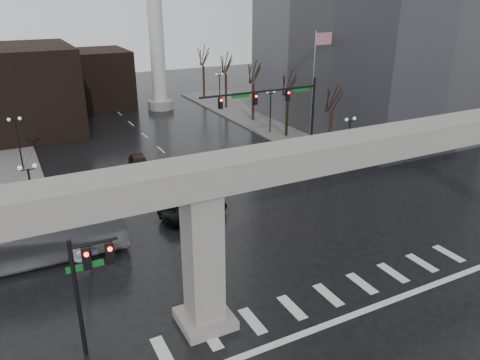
{
  "coord_description": "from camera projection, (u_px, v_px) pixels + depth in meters",
  "views": [
    {
      "loc": [
        -14.32,
        -17.98,
        15.62
      ],
      "look_at": [
        -1.63,
        6.51,
        4.5
      ],
      "focal_mm": 35.0,
      "sensor_mm": 36.0,
      "label": 1
    }
  ],
  "objects": [
    {
      "name": "ground",
      "position": [
        317.0,
        286.0,
        26.76
      ],
      "size": [
        160.0,
        160.0,
        0.0
      ],
      "primitive_type": "plane",
      "color": "black",
      "rests_on": "ground"
    },
    {
      "name": "sidewalk_ne",
      "position": [
        316.0,
        108.0,
        67.47
      ],
      "size": [
        28.0,
        36.0,
        0.15
      ],
      "primitive_type": "cube",
      "color": "slate",
      "rests_on": "ground"
    },
    {
      "name": "elevated_guideway",
      "position": [
        345.0,
        170.0,
        24.72
      ],
      "size": [
        48.0,
        2.6,
        8.7
      ],
      "color": "gray",
      "rests_on": "ground"
    },
    {
      "name": "building_far_left",
      "position": [
        2.0,
        92.0,
        53.5
      ],
      "size": [
        16.0,
        14.0,
        10.0
      ],
      "primitive_type": "cube",
      "color": "black",
      "rests_on": "ground"
    },
    {
      "name": "building_far_mid",
      "position": [
        93.0,
        79.0,
        67.23
      ],
      "size": [
        10.0,
        10.0,
        8.0
      ],
      "primitive_type": "cube",
      "color": "black",
      "rests_on": "ground"
    },
    {
      "name": "smokestack",
      "position": [
        155.0,
        10.0,
        62.21
      ],
      "size": [
        3.6,
        3.6,
        30.0
      ],
      "color": "silver",
      "rests_on": "ground"
    },
    {
      "name": "signal_mast_arm",
      "position": [
        280.0,
        104.0,
        43.89
      ],
      "size": [
        12.12,
        0.43,
        8.0
      ],
      "color": "black",
      "rests_on": "ground"
    },
    {
      "name": "signal_left_pole",
      "position": [
        88.0,
        276.0,
        20.42
      ],
      "size": [
        2.3,
        0.3,
        6.0
      ],
      "color": "black",
      "rests_on": "ground"
    },
    {
      "name": "flagpole_assembly",
      "position": [
        316.0,
        76.0,
        48.58
      ],
      "size": [
        2.06,
        0.12,
        12.0
      ],
      "color": "silver",
      "rests_on": "ground"
    },
    {
      "name": "lamp_right_0",
      "position": [
        349.0,
        135.0,
        42.75
      ],
      "size": [
        1.22,
        0.32,
        5.11
      ],
      "color": "black",
      "rests_on": "ground"
    },
    {
      "name": "lamp_right_1",
      "position": [
        271.0,
        104.0,
        54.28
      ],
      "size": [
        1.22,
        0.32,
        5.11
      ],
      "color": "black",
      "rests_on": "ground"
    },
    {
      "name": "lamp_right_2",
      "position": [
        220.0,
        85.0,
        65.8
      ],
      "size": [
        1.22,
        0.32,
        5.11
      ],
      "color": "black",
      "rests_on": "ground"
    },
    {
      "name": "lamp_left_0",
      "position": [
        31.0,
        188.0,
        31.23
      ],
      "size": [
        1.22,
        0.32,
        5.11
      ],
      "color": "black",
      "rests_on": "ground"
    },
    {
      "name": "lamp_left_1",
      "position": [
        17.0,
        135.0,
        42.76
      ],
      "size": [
        1.22,
        0.32,
        5.11
      ],
      "color": "black",
      "rests_on": "ground"
    },
    {
      "name": "lamp_left_2",
      "position": [
        9.0,
        104.0,
        54.29
      ],
      "size": [
        1.22,
        0.32,
        5.11
      ],
      "color": "black",
      "rests_on": "ground"
    },
    {
      "name": "tree_right_0",
      "position": [
        330.0,
        130.0,
        46.75
      ],
      "size": [
        1.09,
        1.58,
        7.5
      ],
      "color": "black",
      "rests_on": "ground"
    },
    {
      "name": "tree_right_1",
      "position": [
        287.0,
        112.0,
        53.31
      ],
      "size": [
        1.09,
        1.61,
        7.67
      ],
      "color": "black",
      "rests_on": "ground"
    },
    {
      "name": "tree_right_2",
      "position": [
        253.0,
        99.0,
        59.88
      ],
      "size": [
        1.1,
        1.63,
        7.85
      ],
      "color": "black",
      "rests_on": "ground"
    },
    {
      "name": "tree_right_3",
      "position": [
        226.0,
        88.0,
        66.44
      ],
      "size": [
        1.11,
        1.66,
        8.02
      ],
      "color": "black",
      "rests_on": "ground"
    },
    {
      "name": "tree_right_4",
      "position": [
        204.0,
        79.0,
        73.01
      ],
      "size": [
        1.12,
        1.69,
        8.19
      ],
      "color": "black",
      "rests_on": "ground"
    },
    {
      "name": "pickup_truck",
      "position": [
        194.0,
        208.0,
        34.66
      ],
      "size": [
        5.63,
        3.43,
        1.46
      ],
      "primitive_type": "imported",
      "rotation": [
        0.0,
        0.0,
        1.77
      ],
      "color": "black",
      "rests_on": "ground"
    },
    {
      "name": "city_bus",
      "position": [
        15.0,
        237.0,
        28.27
      ],
      "size": [
        13.26,
        3.65,
        3.66
      ],
      "primitive_type": "imported",
      "rotation": [
        0.0,
        0.0,
        1.53
      ],
      "color": "#959599",
      "rests_on": "ground"
    },
    {
      "name": "far_car",
      "position": [
        139.0,
        163.0,
        43.71
      ],
      "size": [
        2.32,
        4.45,
        1.44
      ],
      "primitive_type": "imported",
      "rotation": [
        0.0,
        0.0,
        -0.15
      ],
      "color": "black",
      "rests_on": "ground"
    }
  ]
}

